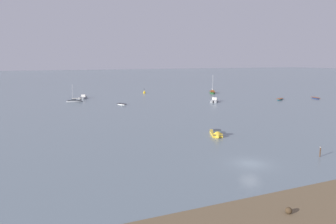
{
  "coord_description": "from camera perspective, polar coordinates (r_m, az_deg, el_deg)",
  "views": [
    {
      "loc": [
        -26.8,
        -33.63,
        13.98
      ],
      "look_at": [
        6.07,
        42.02,
        0.3
      ],
      "focal_mm": 34.25,
      "sensor_mm": 36.0,
      "label": 1
    }
  ],
  "objects": [
    {
      "name": "sailboat_moored_0",
      "position": [
        109.9,
        -16.31,
        1.87
      ],
      "size": [
        5.66,
        3.29,
        6.06
      ],
      "rotation": [
        0.0,
        0.0,
        2.82
      ],
      "color": "gray",
      "rests_on": "ground"
    },
    {
      "name": "motorboat_moored_3",
      "position": [
        118.86,
        -14.8,
        2.5
      ],
      "size": [
        4.16,
        5.76,
        2.09
      ],
      "rotation": [
        0.0,
        0.0,
        1.11
      ],
      "color": "gray",
      "rests_on": "ground"
    },
    {
      "name": "rowboat_moored_0",
      "position": [
        99.7,
        -8.25,
        1.35
      ],
      "size": [
        2.74,
        3.73,
        0.56
      ],
      "rotation": [
        0.0,
        0.0,
        5.19
      ],
      "color": "white",
      "rests_on": "ground"
    },
    {
      "name": "motorboat_moored_4",
      "position": [
        59.49,
        8.67,
        -4.0
      ],
      "size": [
        3.59,
        5.34,
        1.92
      ],
      "rotation": [
        0.0,
        0.0,
        4.31
      ],
      "color": "gold",
      "rests_on": "ground"
    },
    {
      "name": "tidal_rock_left",
      "position": [
        32.18,
        20.68,
        -16.07
      ],
      "size": [
        0.61,
        0.61,
        0.61
      ],
      "primitive_type": "sphere",
      "color": "#402F1E",
      "rests_on": "mudflat_shore"
    },
    {
      "name": "rowboat_moored_3",
      "position": [
        117.41,
        19.28,
        2.14
      ],
      "size": [
        4.41,
        3.44,
        0.67
      ],
      "rotation": [
        0.0,
        0.0,
        3.68
      ],
      "color": "#197084",
      "rests_on": "ground"
    },
    {
      "name": "sailboat_moored_1",
      "position": [
        133.92,
        7.9,
        3.48
      ],
      "size": [
        5.07,
        7.31,
        7.92
      ],
      "rotation": [
        0.0,
        0.0,
        4.26
      ],
      "color": "#23602D",
      "rests_on": "ground"
    },
    {
      "name": "rowboat_moored_4",
      "position": [
        125.78,
        24.77,
        2.25
      ],
      "size": [
        2.63,
        4.5,
        0.67
      ],
      "rotation": [
        0.0,
        0.0,
        4.42
      ],
      "color": "navy",
      "rests_on": "ground"
    },
    {
      "name": "channel_buoy",
      "position": [
        132.59,
        -4.23,
        3.54
      ],
      "size": [
        0.9,
        0.9,
        2.3
      ],
      "color": "gold",
      "rests_on": "ground"
    },
    {
      "name": "motorboat_moored_0",
      "position": [
        106.94,
        8.26,
        1.98
      ],
      "size": [
        5.09,
        5.72,
        2.17
      ],
      "rotation": [
        0.0,
        0.0,
        0.91
      ],
      "color": "gray",
      "rests_on": "ground"
    },
    {
      "name": "mooring_post_left",
      "position": [
        51.54,
        25.45,
        -6.43
      ],
      "size": [
        0.22,
        0.22,
        1.66
      ],
      "color": "#493323",
      "rests_on": "ground"
    },
    {
      "name": "ground_plane",
      "position": [
        45.22,
        14.49,
        -8.9
      ],
      "size": [
        800.0,
        800.0,
        0.0
      ],
      "primitive_type": "plane",
      "color": "slate"
    }
  ]
}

